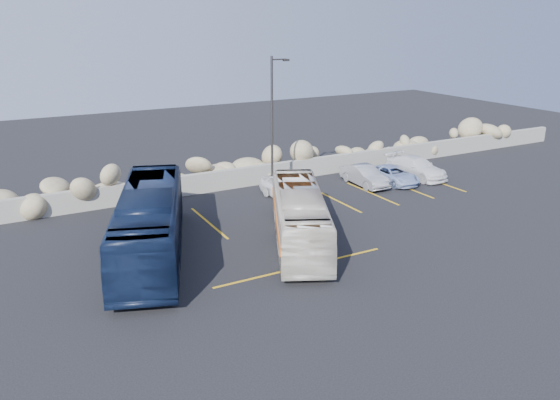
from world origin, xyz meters
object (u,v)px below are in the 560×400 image
lamppost (273,123)px  car_c (416,167)px  vintage_bus (300,216)px  tour_coach (150,223)px  car_d (393,175)px  car_a (287,188)px  car_b (364,176)px

lamppost → car_c: size_ratio=1.76×
vintage_bus → car_c: bearing=51.3°
tour_coach → car_d: tour_coach is taller
car_a → car_c: (9.82, 0.13, -0.04)m
car_b → car_c: 4.14m
vintage_bus → car_d: bearing=54.4°
lamppost → car_c: lamppost is taller
lamppost → car_d: (7.92, -1.36, -3.76)m
lamppost → tour_coach: size_ratio=0.74×
lamppost → car_b: bearing=-8.6°
lamppost → car_b: size_ratio=2.12×
tour_coach → car_a: size_ratio=2.64×
car_a → car_c: 9.82m
lamppost → car_d: lamppost is taller
car_a → car_b: size_ratio=1.08×
vintage_bus → tour_coach: 6.71m
lamppost → vintage_bus: lamppost is taller
lamppost → vintage_bus: (-2.26, -6.91, -3.02)m
car_a → car_c: car_a is taller
tour_coach → car_d: size_ratio=2.82×
tour_coach → car_b: tour_coach is taller
car_a → car_b: car_a is taller
lamppost → car_d: bearing=-9.7°
lamppost → tour_coach: (-8.71, -5.06, -2.80)m
tour_coach → car_c: tour_coach is taller
tour_coach → lamppost: bearing=49.8°
car_b → car_c: car_c is taller
lamppost → car_c: (10.12, -0.99, -3.64)m
lamppost → car_d: size_ratio=2.09×
car_c → lamppost: bearing=170.2°
car_b → vintage_bus: bearing=-141.9°
lamppost → car_a: bearing=-75.1°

